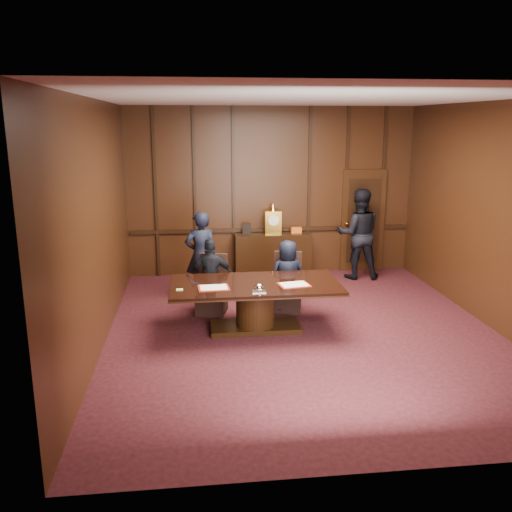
# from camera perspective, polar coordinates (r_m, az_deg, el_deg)

# --- Properties ---
(room) EXTENTS (7.00, 7.04, 3.50)m
(room) POSITION_cam_1_polar(r_m,az_deg,el_deg) (8.20, 5.50, 3.66)
(room) COLOR black
(room) RESTS_ON ground
(sideboard) EXTENTS (1.60, 0.45, 1.54)m
(sideboard) POSITION_cam_1_polar(r_m,az_deg,el_deg) (11.45, 1.77, 0.34)
(sideboard) COLOR black
(sideboard) RESTS_ON ground
(conference_table) EXTENTS (2.62, 1.32, 0.76)m
(conference_table) POSITION_cam_1_polar(r_m,az_deg,el_deg) (8.43, -0.08, -4.50)
(conference_table) COLOR black
(conference_table) RESTS_ON ground
(folder_left) EXTENTS (0.48, 0.35, 0.02)m
(folder_left) POSITION_cam_1_polar(r_m,az_deg,el_deg) (8.13, -4.49, -3.34)
(folder_left) COLOR maroon
(folder_left) RESTS_ON conference_table
(folder_right) EXTENTS (0.51, 0.40, 0.02)m
(folder_right) POSITION_cam_1_polar(r_m,az_deg,el_deg) (8.27, 4.03, -3.03)
(folder_right) COLOR maroon
(folder_right) RESTS_ON conference_table
(inkstand) EXTENTS (0.20, 0.14, 0.12)m
(inkstand) POSITION_cam_1_polar(r_m,az_deg,el_deg) (7.91, 0.30, -3.43)
(inkstand) COLOR white
(inkstand) RESTS_ON conference_table
(notepad) EXTENTS (0.10, 0.07, 0.01)m
(notepad) POSITION_cam_1_polar(r_m,az_deg,el_deg) (8.09, -8.05, -3.53)
(notepad) COLOR #D2D468
(notepad) RESTS_ON conference_table
(chair_left) EXTENTS (0.58, 0.58, 0.99)m
(chair_left) POSITION_cam_1_polar(r_m,az_deg,el_deg) (9.28, -4.67, -4.21)
(chair_left) COLOR black
(chair_left) RESTS_ON ground
(chair_right) EXTENTS (0.58, 0.58, 0.99)m
(chair_right) POSITION_cam_1_polar(r_m,az_deg,el_deg) (9.41, 3.28, -3.93)
(chair_right) COLOR black
(chair_right) RESTS_ON ground
(signatory_left) EXTENTS (0.77, 0.34, 1.31)m
(signatory_left) POSITION_cam_1_polar(r_m,az_deg,el_deg) (9.11, -4.74, -2.20)
(signatory_left) COLOR black
(signatory_left) RESTS_ON ground
(signatory_right) EXTENTS (0.65, 0.47, 1.25)m
(signatory_right) POSITION_cam_1_polar(r_m,az_deg,el_deg) (9.24, 3.35, -2.12)
(signatory_right) COLOR black
(signatory_right) RESTS_ON ground
(witness_left) EXTENTS (0.66, 0.50, 1.62)m
(witness_left) POSITION_cam_1_polar(r_m,az_deg,el_deg) (9.94, -5.81, 0.08)
(witness_left) COLOR black
(witness_left) RESTS_ON ground
(witness_right) EXTENTS (1.00, 0.82, 1.87)m
(witness_right) POSITION_cam_1_polar(r_m,az_deg,el_deg) (11.36, 10.73, 2.30)
(witness_right) COLOR black
(witness_right) RESTS_ON ground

